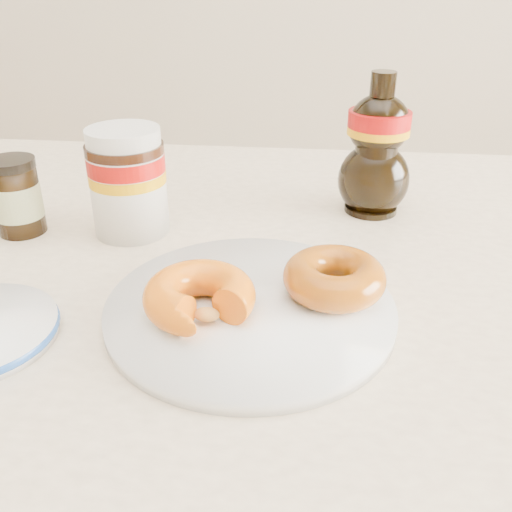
# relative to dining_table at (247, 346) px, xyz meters

# --- Properties ---
(dining_table) EXTENTS (1.40, 0.90, 0.75)m
(dining_table) POSITION_rel_dining_table_xyz_m (0.00, 0.00, 0.00)
(dining_table) COLOR #FFE6C2
(dining_table) RESTS_ON ground
(plate) EXTENTS (0.27, 0.27, 0.01)m
(plate) POSITION_rel_dining_table_xyz_m (0.01, -0.06, 0.09)
(plate) COLOR white
(plate) RESTS_ON dining_table
(donut_bitten) EXTENTS (0.13, 0.13, 0.03)m
(donut_bitten) POSITION_rel_dining_table_xyz_m (-0.03, -0.08, 0.11)
(donut_bitten) COLOR orange
(donut_bitten) RESTS_ON plate
(donut_whole) EXTENTS (0.12, 0.12, 0.03)m
(donut_whole) POSITION_rel_dining_table_xyz_m (0.09, -0.04, 0.11)
(donut_whole) COLOR #8B4C09
(donut_whole) RESTS_ON plate
(nutella_jar) EXTENTS (0.09, 0.09, 0.13)m
(nutella_jar) POSITION_rel_dining_table_xyz_m (-0.15, 0.10, 0.15)
(nutella_jar) COLOR white
(nutella_jar) RESTS_ON dining_table
(syrup_bottle) EXTENTS (0.11, 0.10, 0.18)m
(syrup_bottle) POSITION_rel_dining_table_xyz_m (0.14, 0.19, 0.17)
(syrup_bottle) COLOR black
(syrup_bottle) RESTS_ON dining_table
(dark_jar) EXTENTS (0.06, 0.06, 0.09)m
(dark_jar) POSITION_rel_dining_table_xyz_m (-0.28, 0.09, 0.13)
(dark_jar) COLOR black
(dark_jar) RESTS_ON dining_table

